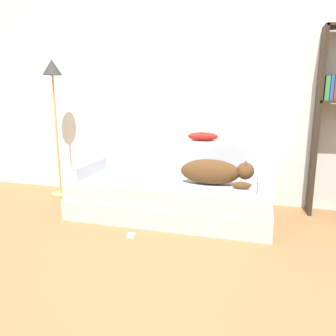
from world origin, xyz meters
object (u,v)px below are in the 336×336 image
object	(u,v)px
dog	(215,172)
floor_lamp	(54,89)
couch	(170,198)
power_adapter	(131,235)
laptop	(158,180)
bookshelf	(336,115)
throw_pillow	(203,136)

from	to	relation	value
dog	floor_lamp	distance (m)	2.23
couch	power_adapter	world-z (taller)	couch
laptop	floor_lamp	distance (m)	1.76
bookshelf	floor_lamp	xyz separation A→B (m)	(-3.18, -0.19, 0.27)
dog	throw_pillow	world-z (taller)	throw_pillow
dog	power_adapter	xyz separation A→B (m)	(-0.66, -0.58, -0.51)
throw_pillow	floor_lamp	bearing A→B (deg)	-178.73
floor_lamp	couch	bearing A→B (deg)	-11.81
dog	bookshelf	bearing A→B (deg)	26.50
couch	power_adapter	size ratio (longest dim) A/B	30.04
throw_pillow	floor_lamp	xyz separation A→B (m)	(-1.83, -0.04, 0.52)
power_adapter	bookshelf	bearing A→B (deg)	32.49
throw_pillow	laptop	bearing A→B (deg)	-133.16
dog	power_adapter	size ratio (longest dim) A/B	10.44
throw_pillow	power_adapter	world-z (taller)	throw_pillow
bookshelf	floor_lamp	bearing A→B (deg)	-176.56
dog	power_adapter	bearing A→B (deg)	-138.84
couch	bookshelf	distance (m)	1.91
laptop	dog	bearing A→B (deg)	8.56
power_adapter	floor_lamp	bearing A→B (deg)	145.09
dog	laptop	distance (m)	0.61
couch	dog	xyz separation A→B (m)	(0.47, -0.05, 0.33)
dog	laptop	world-z (taller)	dog
dog	bookshelf	size ratio (longest dim) A/B	0.37
throw_pillow	bookshelf	xyz separation A→B (m)	(1.34, 0.15, 0.25)
laptop	bookshelf	xyz separation A→B (m)	(1.73, 0.57, 0.67)
dog	floor_lamp	size ratio (longest dim) A/B	0.43
couch	floor_lamp	size ratio (longest dim) A/B	1.23
couch	floor_lamp	distance (m)	1.97
laptop	floor_lamp	xyz separation A→B (m)	(-1.44, 0.38, 0.94)
laptop	power_adapter	xyz separation A→B (m)	(-0.07, -0.58, -0.39)
couch	laptop	xyz separation A→B (m)	(-0.12, -0.05, 0.21)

